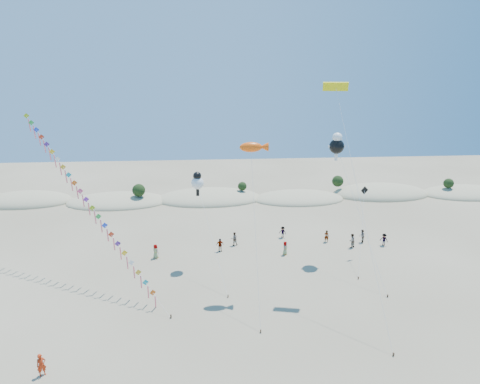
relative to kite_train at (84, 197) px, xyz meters
name	(u,v)px	position (x,y,z in m)	size (l,w,h in m)	color
dune_ridge	(215,199)	(14.15, 27.33, -9.05)	(145.30, 11.49, 5.57)	gray
kite_train	(84,197)	(0.00, 0.00, 0.00)	(17.88, 16.69, 17.73)	#3F2D1E
fish_kite	(254,148)	(17.63, -3.20, 5.60)	(2.81, 9.13, 15.30)	#3F2D1E
cartoon_kite_low	(197,182)	(11.86, 2.53, 0.75)	(3.73, 9.12, 11.08)	#3F2D1E
cartoon_kite_high	(337,145)	(28.11, 3.68, 4.56)	(3.84, 11.67, 15.15)	#3F2D1E
parafoil_kite	(336,90)	(25.64, -2.53, 10.95)	(3.24, 13.85, 20.91)	#3F2D1E
dark_kite	(363,210)	(31.33, 2.10, -2.96)	(3.23, 7.14, 8.63)	#3F2D1E
flyer_foreground	(41,365)	(0.47, -15.56, -8.26)	(0.66, 0.43, 1.80)	#B32A0E
beachgoers	(294,240)	(24.07, 5.88, -8.30)	(30.46, 6.40, 1.86)	slate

